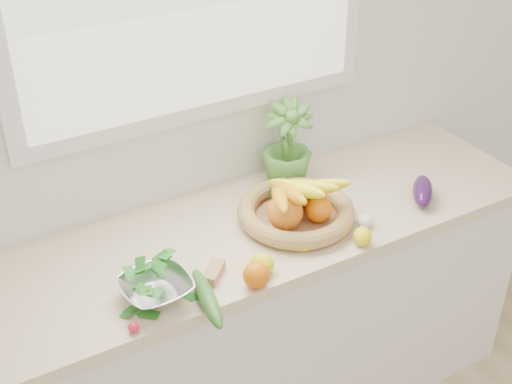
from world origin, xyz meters
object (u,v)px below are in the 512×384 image
apple (291,209)px  cucumber (207,298)px  colander_with_spinach (156,284)px  potted_herb (287,145)px  eggplant (423,191)px  fruit_basket (295,207)px

apple → cucumber: bearing=-151.0°
colander_with_spinach → potted_herb: bearing=28.5°
potted_herb → eggplant: bearing=-45.1°
eggplant → fruit_basket: fruit_basket is taller
apple → eggplant: bearing=-15.6°
colander_with_spinach → cucumber: bearing=-39.3°
cucumber → colander_with_spinach: 0.16m
eggplant → potted_herb: 0.52m
fruit_basket → apple: bearing=131.2°
eggplant → apple: bearing=164.4°
eggplant → cucumber: eggplant is taller
eggplant → potted_herb: bearing=134.9°
cucumber → potted_herb: bearing=39.5°
apple → potted_herb: size_ratio=0.26×
eggplant → cucumber: 0.94m
potted_herb → fruit_basket: bearing=-115.4°
apple → cucumber: apple is taller
apple → potted_herb: potted_herb is taller
potted_herb → apple: bearing=-118.7°
apple → colander_with_spinach: (-0.57, -0.15, 0.01)m
eggplant → colander_with_spinach: bearing=-179.0°
cucumber → fruit_basket: fruit_basket is taller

